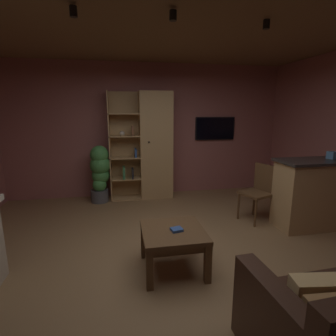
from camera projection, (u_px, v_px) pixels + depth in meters
floor at (174, 260)px, 3.21m from camera, size 5.70×5.35×0.02m
wall_back at (148, 131)px, 5.51m from camera, size 5.82×0.06×2.71m
ceiling at (175, 13)px, 2.63m from camera, size 5.70×5.35×0.02m
window_pane_back at (124, 134)px, 5.40m from camera, size 0.62×0.01×0.86m
bookshelf_cabinet at (152, 147)px, 5.32m from camera, size 1.25×0.41×2.14m
kitchen_bar_counter at (321, 193)px, 4.02m from camera, size 1.40×0.57×1.06m
tissue_box at (332, 155)px, 3.96m from camera, size 0.13×0.13×0.11m
coffee_table at (173, 237)px, 2.93m from camera, size 0.69×0.69×0.48m
table_book_0 at (177, 230)px, 2.89m from camera, size 0.14×0.13×0.03m
dining_chair at (259, 189)px, 4.26m from camera, size 0.54×0.54×0.92m
potted_floor_plant at (100, 171)px, 5.11m from camera, size 0.40×0.39×1.12m
wall_mounted_tv at (215, 129)px, 5.70m from camera, size 0.87×0.06×0.49m
track_light_spot_1 at (73, 12)px, 2.36m from camera, size 0.07×0.07×0.09m
track_light_spot_2 at (173, 15)px, 2.46m from camera, size 0.07×0.07×0.09m
track_light_spot_3 at (266, 24)px, 2.71m from camera, size 0.07×0.07×0.09m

